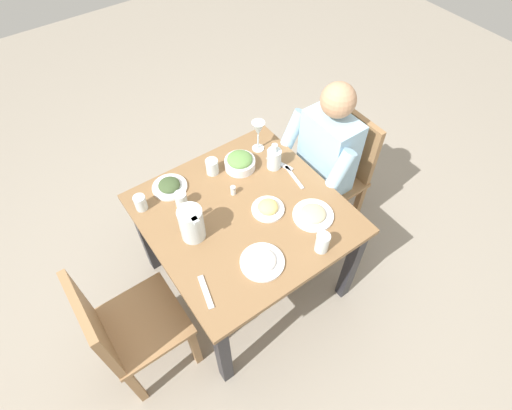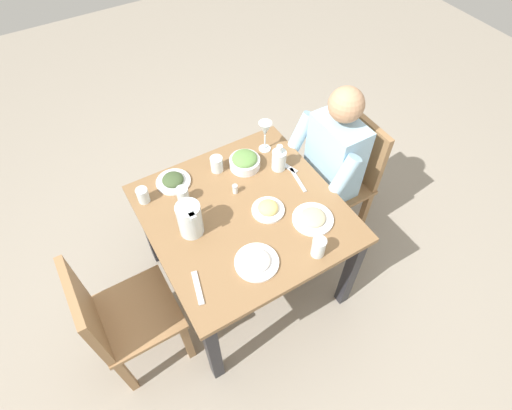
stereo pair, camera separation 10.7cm
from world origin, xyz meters
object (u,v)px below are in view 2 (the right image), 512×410
at_px(water_pitcher, 190,219).
at_px(salad_bowl, 245,161).
at_px(water_glass_near_right, 319,247).
at_px(wine_glass, 265,130).
at_px(plate_fries, 268,209).
at_px(plate_dolmas, 173,181).
at_px(plate_yoghurt, 257,261).
at_px(water_glass_far_left, 217,164).
at_px(salt_shaker, 235,189).
at_px(water_glass_center, 143,195).
at_px(dining_table, 244,223).
at_px(water_glass_near_left, 183,195).
at_px(chair_far, 117,317).
at_px(oil_carafe, 279,161).
at_px(diner_near, 321,170).
at_px(plate_beans, 313,218).
at_px(chair_near, 344,173).

xyz_separation_m(water_pitcher, salad_bowl, (0.25, -0.44, -0.05)).
height_order(water_glass_near_right, wine_glass, wine_glass).
height_order(salad_bowl, plate_fries, salad_bowl).
distance_m(plate_dolmas, plate_yoghurt, 0.68).
distance_m(water_glass_far_left, salt_shaker, 0.20).
xyz_separation_m(water_glass_center, salt_shaker, (-0.19, -0.44, -0.02)).
relative_size(dining_table, salad_bowl, 5.66).
height_order(salad_bowl, water_glass_near_left, same).
height_order(chair_far, plate_fries, chair_far).
height_order(plate_yoghurt, wine_glass, wine_glass).
xyz_separation_m(plate_dolmas, oil_carafe, (-0.20, -0.55, 0.04)).
height_order(diner_near, salad_bowl, diner_near).
bearing_deg(water_glass_center, water_pitcher, -156.23).
relative_size(plate_beans, salt_shaker, 3.89).
height_order(diner_near, plate_fries, diner_near).
height_order(dining_table, plate_beans, plate_beans).
height_order(chair_near, plate_beans, chair_near).
bearing_deg(plate_dolmas, diner_near, -109.44).
bearing_deg(dining_table, water_pitcher, 84.48).
height_order(water_glass_near_right, water_glass_far_left, water_glass_near_right).
distance_m(diner_near, plate_dolmas, 0.85).
distance_m(dining_table, water_glass_near_left, 0.36).
height_order(chair_near, water_glass_center, chair_near).
distance_m(plate_dolmas, water_glass_near_left, 0.15).
distance_m(plate_dolmas, plate_fries, 0.55).
relative_size(water_glass_far_left, wine_glass, 0.46).
distance_m(chair_far, plate_beans, 1.08).
distance_m(plate_fries, plate_beans, 0.23).
relative_size(chair_near, wine_glass, 4.39).
bearing_deg(plate_beans, water_glass_far_left, 24.50).
xyz_separation_m(diner_near, wine_glass, (0.25, 0.23, 0.21)).
height_order(plate_fries, oil_carafe, oil_carafe).
height_order(plate_yoghurt, water_glass_near_right, water_glass_near_right).
relative_size(plate_beans, water_glass_near_left, 2.32).
bearing_deg(chair_far, water_glass_near_left, -58.73).
distance_m(plate_yoghurt, salt_shaker, 0.45).
relative_size(diner_near, oil_carafe, 7.02).
distance_m(water_pitcher, wine_glass, 0.69).
bearing_deg(oil_carafe, water_glass_far_left, 61.90).
bearing_deg(plate_beans, plate_fries, 44.68).
xyz_separation_m(water_pitcher, plate_dolmas, (0.34, -0.05, -0.08)).
xyz_separation_m(plate_yoghurt, water_glass_near_left, (0.52, 0.14, 0.03)).
relative_size(plate_dolmas, oil_carafe, 1.14).
height_order(plate_dolmas, wine_glass, wine_glass).
distance_m(diner_near, oil_carafe, 0.29).
bearing_deg(salad_bowl, water_glass_far_left, 68.66).
relative_size(diner_near, water_glass_near_right, 10.65).
height_order(water_glass_near_left, water_glass_far_left, same).
bearing_deg(water_glass_near_left, chair_near, -97.89).
relative_size(water_pitcher, plate_beans, 0.90).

